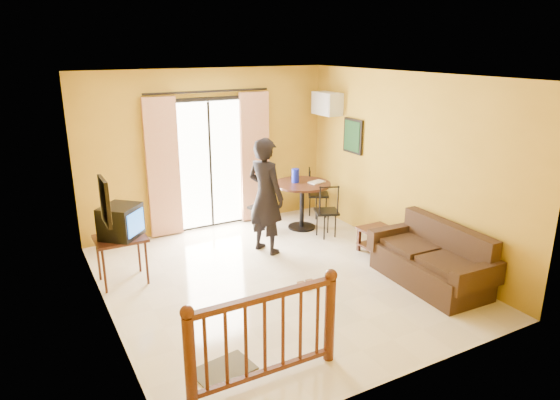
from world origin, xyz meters
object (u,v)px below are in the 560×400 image
sofa (433,262)px  standing_person (266,196)px  coffee_table (386,241)px  dining_table (302,192)px  television (121,221)px

sofa → standing_person: (-1.51, 2.09, 0.61)m
coffee_table → standing_person: 1.99m
dining_table → sofa: size_ratio=0.57×
television → sofa: size_ratio=0.38×
dining_table → standing_person: 1.25m
dining_table → sofa: bearing=-80.3°
television → coffee_table: (3.72, -1.10, -0.62)m
television → standing_person: 2.21m
television → standing_person: size_ratio=0.36×
coffee_table → television: bearing=163.5°
standing_person → television: bearing=70.3°
television → sofa: 4.30m
sofa → standing_person: standing_person is taller
sofa → dining_table: bearing=101.8°
television → sofa: bearing=-76.1°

